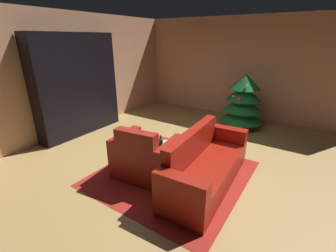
% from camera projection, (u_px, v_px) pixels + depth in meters
% --- Properties ---
extents(ground_plane, '(8.12, 8.12, 0.00)m').
position_uv_depth(ground_plane, '(177.00, 163.00, 4.29)').
color(ground_plane, '#A9854C').
extents(wall_back, '(6.03, 0.06, 2.75)m').
position_uv_depth(wall_back, '(241.00, 69.00, 6.45)').
color(wall_back, tan).
rests_on(wall_back, ground).
extents(wall_left, '(0.06, 6.89, 2.75)m').
position_uv_depth(wall_left, '(68.00, 75.00, 5.33)').
color(wall_left, tan).
rests_on(wall_left, ground).
extents(area_rug, '(2.31, 2.40, 0.01)m').
position_uv_depth(area_rug, '(173.00, 173.00, 3.96)').
color(area_rug, maroon).
rests_on(area_rug, ground).
extents(bookshelf_unit, '(0.39, 2.04, 2.30)m').
position_uv_depth(bookshelf_unit, '(83.00, 85.00, 5.40)').
color(bookshelf_unit, black).
rests_on(bookshelf_unit, ground).
extents(armchair_red, '(1.10, 0.89, 0.91)m').
position_uv_depth(armchair_red, '(146.00, 159.00, 3.79)').
color(armchair_red, maroon).
rests_on(armchair_red, ground).
extents(couch_red, '(0.83, 2.08, 0.87)m').
position_uv_depth(couch_red, '(205.00, 166.00, 3.61)').
color(couch_red, maroon).
rests_on(couch_red, ground).
extents(coffee_table, '(0.76, 0.76, 0.42)m').
position_uv_depth(coffee_table, '(172.00, 150.00, 3.93)').
color(coffee_table, black).
rests_on(coffee_table, ground).
extents(book_stack_on_table, '(0.22, 0.19, 0.07)m').
position_uv_depth(book_stack_on_table, '(171.00, 146.00, 3.92)').
color(book_stack_on_table, '#357A40').
rests_on(book_stack_on_table, coffee_table).
extents(bottle_on_table, '(0.08, 0.08, 0.28)m').
position_uv_depth(bottle_on_table, '(161.00, 144.00, 3.82)').
color(bottle_on_table, '#1C5329').
rests_on(bottle_on_table, coffee_table).
extents(decorated_tree, '(1.07, 1.07, 1.37)m').
position_uv_depth(decorated_tree, '(243.00, 101.00, 5.82)').
color(decorated_tree, brown).
rests_on(decorated_tree, ground).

